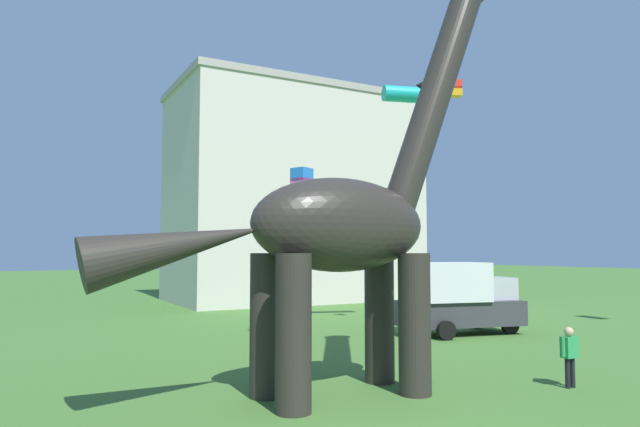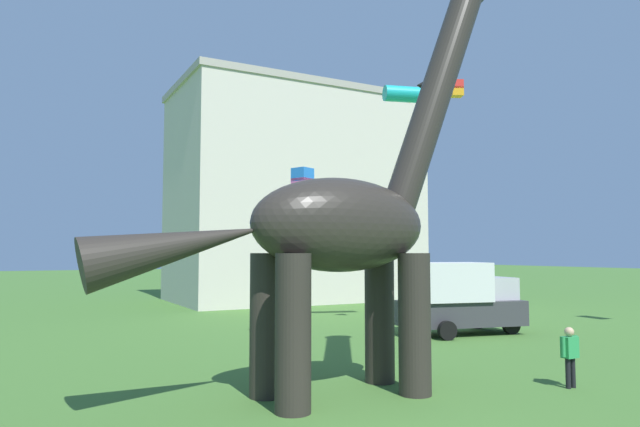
% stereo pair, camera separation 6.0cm
% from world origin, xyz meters
% --- Properties ---
extents(dinosaur_sculpture, '(11.54, 2.45, 12.06)m').
position_xyz_m(dinosaur_sculpture, '(1.02, 5.06, 4.36)').
color(dinosaur_sculpture, '#2D2823').
rests_on(dinosaur_sculpture, ground_plane).
extents(parked_box_truck, '(5.92, 3.27, 3.20)m').
position_xyz_m(parked_box_truck, '(11.13, 11.86, 1.65)').
color(parked_box_truck, '#38383D').
rests_on(parked_box_truck, ground_plane).
extents(person_near_flyer, '(0.61, 0.27, 1.62)m').
position_xyz_m(person_near_flyer, '(6.96, 2.86, 0.98)').
color(person_near_flyer, black).
rests_on(person_near_flyer, ground_plane).
extents(kite_near_low, '(1.00, 1.00, 1.08)m').
position_xyz_m(kite_near_low, '(19.32, 20.81, 14.66)').
color(kite_near_low, red).
extents(kite_mid_center, '(2.91, 2.75, 0.82)m').
position_xyz_m(kite_mid_center, '(10.46, 14.00, 11.42)').
color(kite_mid_center, '#19B2B7').
extents(kite_high_right, '(0.89, 0.89, 0.96)m').
position_xyz_m(kite_high_right, '(3.66, 12.53, 6.55)').
color(kite_high_right, '#287AE5').
extents(kite_trailing, '(2.02, 2.02, 0.58)m').
position_xyz_m(kite_trailing, '(15.25, 19.95, 13.47)').
color(kite_trailing, purple).
extents(background_building_block, '(18.49, 10.71, 16.12)m').
position_xyz_m(background_building_block, '(12.66, 32.18, 8.07)').
color(background_building_block, beige).
rests_on(background_building_block, ground_plane).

